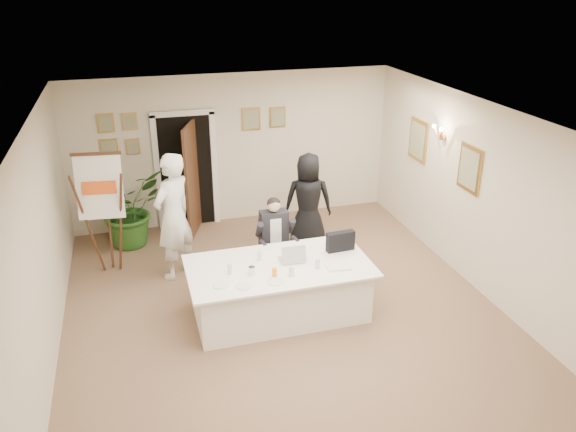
{
  "coord_description": "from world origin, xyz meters",
  "views": [
    {
      "loc": [
        -1.81,
        -6.45,
        4.45
      ],
      "look_at": [
        0.22,
        0.6,
        1.23
      ],
      "focal_mm": 35.0,
      "sensor_mm": 36.0,
      "label": 1
    }
  ],
  "objects_px": {
    "seated_man": "(275,238)",
    "flip_chart": "(106,220)",
    "paper_stack": "(338,267)",
    "steel_jug": "(252,271)",
    "oj_glass": "(274,273)",
    "conference_table": "(279,289)",
    "standing_man": "(173,217)",
    "standing_woman": "(308,201)",
    "potted_palm": "(128,209)",
    "laptop": "(291,251)",
    "laptop_bag": "(340,241)"
  },
  "relations": [
    {
      "from": "seated_man",
      "to": "flip_chart",
      "type": "relative_size",
      "value": 0.68
    },
    {
      "from": "paper_stack",
      "to": "steel_jug",
      "type": "distance_m",
      "value": 1.17
    },
    {
      "from": "flip_chart",
      "to": "paper_stack",
      "type": "relative_size",
      "value": 6.09
    },
    {
      "from": "paper_stack",
      "to": "oj_glass",
      "type": "relative_size",
      "value": 2.49
    },
    {
      "from": "flip_chart",
      "to": "steel_jug",
      "type": "xyz_separation_m",
      "value": [
        1.85,
        -2.06,
        -0.08
      ]
    },
    {
      "from": "flip_chart",
      "to": "paper_stack",
      "type": "bearing_deg",
      "value": -36.2
    },
    {
      "from": "paper_stack",
      "to": "conference_table",
      "type": "bearing_deg",
      "value": 158.75
    },
    {
      "from": "standing_man",
      "to": "steel_jug",
      "type": "height_order",
      "value": "standing_man"
    },
    {
      "from": "conference_table",
      "to": "oj_glass",
      "type": "xyz_separation_m",
      "value": [
        -0.14,
        -0.3,
        0.45
      ]
    },
    {
      "from": "standing_woman",
      "to": "potted_palm",
      "type": "height_order",
      "value": "standing_woman"
    },
    {
      "from": "potted_palm",
      "to": "standing_man",
      "type": "bearing_deg",
      "value": -63.6
    },
    {
      "from": "laptop",
      "to": "oj_glass",
      "type": "height_order",
      "value": "laptop"
    },
    {
      "from": "standing_woman",
      "to": "seated_man",
      "type": "bearing_deg",
      "value": 63.62
    },
    {
      "from": "laptop",
      "to": "laptop_bag",
      "type": "height_order",
      "value": "laptop_bag"
    },
    {
      "from": "paper_stack",
      "to": "oj_glass",
      "type": "distance_m",
      "value": 0.89
    },
    {
      "from": "potted_palm",
      "to": "oj_glass",
      "type": "height_order",
      "value": "potted_palm"
    },
    {
      "from": "standing_man",
      "to": "laptop",
      "type": "distance_m",
      "value": 2.04
    },
    {
      "from": "conference_table",
      "to": "steel_jug",
      "type": "height_order",
      "value": "steel_jug"
    },
    {
      "from": "standing_woman",
      "to": "paper_stack",
      "type": "xyz_separation_m",
      "value": [
        -0.3,
        -2.25,
        -0.04
      ]
    },
    {
      "from": "seated_man",
      "to": "flip_chart",
      "type": "height_order",
      "value": "flip_chart"
    },
    {
      "from": "conference_table",
      "to": "flip_chart",
      "type": "xyz_separation_m",
      "value": [
        -2.27,
        1.92,
        0.52
      ]
    },
    {
      "from": "seated_man",
      "to": "potted_palm",
      "type": "bearing_deg",
      "value": 131.29
    },
    {
      "from": "conference_table",
      "to": "flip_chart",
      "type": "distance_m",
      "value": 3.01
    },
    {
      "from": "standing_woman",
      "to": "laptop",
      "type": "xyz_separation_m",
      "value": [
        -0.85,
        -1.86,
        0.08
      ]
    },
    {
      "from": "seated_man",
      "to": "steel_jug",
      "type": "relative_size",
      "value": 12.21
    },
    {
      "from": "paper_stack",
      "to": "oj_glass",
      "type": "height_order",
      "value": "oj_glass"
    },
    {
      "from": "potted_palm",
      "to": "oj_glass",
      "type": "bearing_deg",
      "value": -60.55
    },
    {
      "from": "potted_palm",
      "to": "laptop_bag",
      "type": "relative_size",
      "value": 3.23
    },
    {
      "from": "potted_palm",
      "to": "paper_stack",
      "type": "distance_m",
      "value": 4.15
    },
    {
      "from": "potted_palm",
      "to": "standing_woman",
      "type": "bearing_deg",
      "value": -17.07
    },
    {
      "from": "laptop",
      "to": "paper_stack",
      "type": "xyz_separation_m",
      "value": [
        0.54,
        -0.39,
        -0.12
      ]
    },
    {
      "from": "seated_man",
      "to": "laptop_bag",
      "type": "xyz_separation_m",
      "value": [
        0.74,
        -0.84,
        0.25
      ]
    },
    {
      "from": "standing_woman",
      "to": "steel_jug",
      "type": "xyz_separation_m",
      "value": [
        -1.46,
        -2.1,
        -0.0
      ]
    },
    {
      "from": "flip_chart",
      "to": "laptop_bag",
      "type": "xyz_separation_m",
      "value": [
        3.22,
        -1.73,
        0.01
      ]
    },
    {
      "from": "conference_table",
      "to": "standing_man",
      "type": "distance_m",
      "value": 2.06
    },
    {
      "from": "flip_chart",
      "to": "oj_glass",
      "type": "xyz_separation_m",
      "value": [
        2.12,
        -2.21,
        -0.07
      ]
    },
    {
      "from": "seated_man",
      "to": "paper_stack",
      "type": "relative_size",
      "value": 4.15
    },
    {
      "from": "standing_man",
      "to": "potted_palm",
      "type": "bearing_deg",
      "value": -105.8
    },
    {
      "from": "laptop",
      "to": "steel_jug",
      "type": "height_order",
      "value": "laptop"
    },
    {
      "from": "seated_man",
      "to": "oj_glass",
      "type": "relative_size",
      "value": 10.33
    },
    {
      "from": "conference_table",
      "to": "flip_chart",
      "type": "relative_size",
      "value": 1.27
    },
    {
      "from": "standing_man",
      "to": "laptop_bag",
      "type": "height_order",
      "value": "standing_man"
    },
    {
      "from": "standing_man",
      "to": "oj_glass",
      "type": "bearing_deg",
      "value": 79.44
    },
    {
      "from": "laptop_bag",
      "to": "conference_table",
      "type": "bearing_deg",
      "value": -172.41
    },
    {
      "from": "steel_jug",
      "to": "standing_man",
      "type": "bearing_deg",
      "value": 117.06
    },
    {
      "from": "seated_man",
      "to": "potted_palm",
      "type": "xyz_separation_m",
      "value": [
        -2.15,
        1.85,
        -0.01
      ]
    },
    {
      "from": "laptop_bag",
      "to": "oj_glass",
      "type": "bearing_deg",
      "value": -159.7
    },
    {
      "from": "standing_woman",
      "to": "oj_glass",
      "type": "xyz_separation_m",
      "value": [
        -1.19,
        -2.26,
        0.01
      ]
    },
    {
      "from": "paper_stack",
      "to": "standing_man",
      "type": "bearing_deg",
      "value": 138.04
    },
    {
      "from": "conference_table",
      "to": "laptop",
      "type": "bearing_deg",
      "value": 25.92
    }
  ]
}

